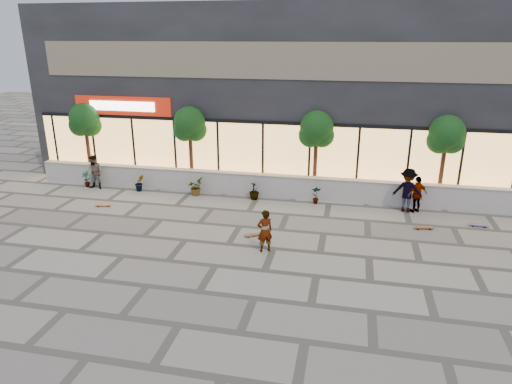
% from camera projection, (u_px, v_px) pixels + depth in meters
% --- Properties ---
extents(ground, '(80.00, 80.00, 0.00)m').
position_uv_depth(ground, '(215.00, 266.00, 14.79)').
color(ground, '#A7A290').
rests_on(ground, ground).
extents(planter_wall, '(22.00, 0.42, 1.04)m').
position_uv_depth(planter_wall, '(259.00, 185.00, 21.09)').
color(planter_wall, silver).
rests_on(planter_wall, ground).
extents(retail_building, '(24.00, 9.17, 8.50)m').
position_uv_depth(retail_building, '(279.00, 89.00, 24.94)').
color(retail_building, black).
rests_on(retail_building, ground).
extents(shrub_a, '(0.43, 0.29, 0.81)m').
position_uv_depth(shrub_a, '(86.00, 179.00, 22.28)').
color(shrub_a, '#123B15').
rests_on(shrub_a, ground).
extents(shrub_b, '(0.57, 0.57, 0.81)m').
position_uv_depth(shrub_b, '(140.00, 183.00, 21.74)').
color(shrub_b, '#123B15').
rests_on(shrub_b, ground).
extents(shrub_c, '(0.68, 0.77, 0.81)m').
position_uv_depth(shrub_c, '(195.00, 187.00, 21.19)').
color(shrub_c, '#123B15').
rests_on(shrub_c, ground).
extents(shrub_d, '(0.64, 0.64, 0.81)m').
position_uv_depth(shrub_d, '(254.00, 191.00, 20.64)').
color(shrub_d, '#123B15').
rests_on(shrub_d, ground).
extents(shrub_e, '(0.46, 0.35, 0.81)m').
position_uv_depth(shrub_e, '(316.00, 195.00, 20.09)').
color(shrub_e, '#123B15').
rests_on(shrub_e, ground).
extents(tree_west, '(1.60, 1.50, 3.92)m').
position_uv_depth(tree_west, '(85.00, 122.00, 22.69)').
color(tree_west, '#4A291A').
rests_on(tree_west, ground).
extents(tree_midwest, '(1.60, 1.50, 3.92)m').
position_uv_depth(tree_midwest, '(190.00, 126.00, 21.62)').
color(tree_midwest, '#4A291A').
rests_on(tree_midwest, ground).
extents(tree_mideast, '(1.60, 1.50, 3.92)m').
position_uv_depth(tree_mideast, '(317.00, 131.00, 20.44)').
color(tree_mideast, '#4A291A').
rests_on(tree_mideast, ground).
extents(tree_east, '(1.60, 1.50, 3.92)m').
position_uv_depth(tree_east, '(446.00, 137.00, 19.36)').
color(tree_east, '#4A291A').
rests_on(tree_east, ground).
extents(skater_center, '(0.66, 0.60, 1.52)m').
position_uv_depth(skater_center, '(265.00, 231.00, 15.54)').
color(skater_center, silver).
rests_on(skater_center, ground).
extents(skater_left, '(0.84, 0.67, 1.66)m').
position_uv_depth(skater_left, '(95.00, 172.00, 21.89)').
color(skater_left, tan).
rests_on(skater_left, ground).
extents(skater_right_near, '(0.98, 0.81, 1.57)m').
position_uv_depth(skater_right_near, '(417.00, 194.00, 19.00)').
color(skater_right_near, silver).
rests_on(skater_right_near, ground).
extents(skater_right_far, '(1.31, 0.89, 1.88)m').
position_uv_depth(skater_right_far, '(408.00, 190.00, 19.03)').
color(skater_right_far, maroon).
rests_on(skater_right_far, ground).
extents(skateboard_center, '(0.70, 0.53, 0.09)m').
position_uv_depth(skateboard_center, '(253.00, 235.00, 16.92)').
color(skateboard_center, brown).
rests_on(skateboard_center, ground).
extents(skateboard_left, '(0.72, 0.34, 0.08)m').
position_uv_depth(skateboard_left, '(103.00, 205.00, 19.86)').
color(skateboard_left, orange).
rests_on(skateboard_left, ground).
extents(skateboard_right_near, '(0.78, 0.33, 0.09)m').
position_uv_depth(skateboard_right_near, '(423.00, 227.00, 17.54)').
color(skateboard_right_near, brown).
rests_on(skateboard_right_near, ground).
extents(skateboard_right_far, '(0.76, 0.23, 0.09)m').
position_uv_depth(skateboard_right_far, '(479.00, 225.00, 17.75)').
color(skateboard_right_far, '#5D5092').
rests_on(skateboard_right_far, ground).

